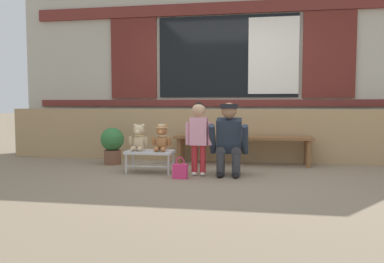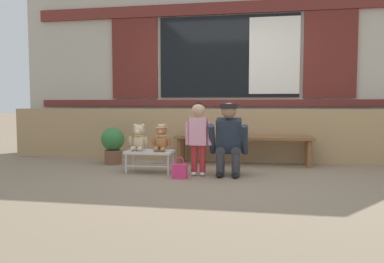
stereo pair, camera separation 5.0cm
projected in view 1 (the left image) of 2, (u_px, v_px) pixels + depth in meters
The scene contains 11 objects.
ground_plane at pixel (216, 177), 4.84m from camera, with size 60.00×60.00×0.00m, color #84725B.
brick_low_wall at pixel (225, 135), 6.21m from camera, with size 7.45×0.25×0.85m, color tan.
shop_facade at pixel (228, 60), 6.63m from camera, with size 7.60×0.26×3.39m.
wooden_bench_long at pixel (243, 140), 5.81m from camera, with size 2.10×0.40×0.44m.
small_display_bench at pixel (150, 153), 5.14m from camera, with size 0.64×0.36×0.30m.
teddy_bear_plain at pixel (139, 138), 5.15m from camera, with size 0.28×0.26×0.36m.
teddy_bear_with_hat at pixel (162, 138), 5.10m from camera, with size 0.28×0.27×0.36m.
child_standing at pixel (199, 130), 4.91m from camera, with size 0.35×0.18×0.96m.
adult_crouching at pixel (230, 139), 4.92m from camera, with size 0.50×0.49×0.95m.
handbag_on_ground at pixel (180, 171), 4.74m from camera, with size 0.18×0.11×0.27m.
potted_plant at pixel (112, 144), 5.85m from camera, with size 0.36×0.36×0.57m.
Camera 1 is at (0.50, -4.77, 0.93)m, focal length 35.34 mm.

